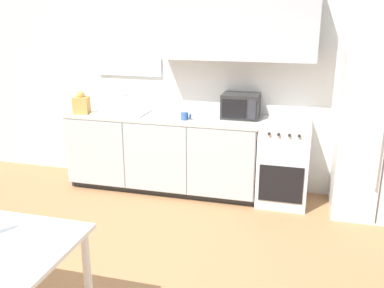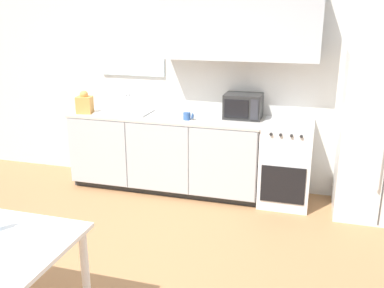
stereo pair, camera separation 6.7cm
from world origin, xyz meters
name	(u,v)px [view 1 (the left image)]	position (x,y,z in m)	size (l,w,h in m)	color
ground_plane	(118,282)	(0.00, 0.00, 0.00)	(12.00, 12.00, 0.00)	#9E7047
wall_back	(198,68)	(0.09, 2.27, 1.47)	(12.00, 0.38, 2.70)	silver
kitchen_counter	(164,152)	(-0.26, 1.96, 0.47)	(2.33, 0.65, 0.93)	#333333
oven_range	(283,163)	(1.18, 1.97, 0.47)	(0.55, 0.64, 0.94)	white
refrigerator	(381,136)	(2.15, 1.93, 0.87)	(0.88, 0.73, 1.74)	silver
kitchen_sink	(122,112)	(-0.80, 1.97, 0.95)	(0.64, 0.41, 0.21)	#B7BABC
microwave	(241,106)	(0.64, 2.09, 1.07)	(0.42, 0.33, 0.28)	#282828
coffee_mug	(185,116)	(0.05, 1.83, 0.98)	(0.12, 0.09, 0.09)	#335999
grocery_bag_0	(81,104)	(-1.24, 1.80, 1.05)	(0.21, 0.19, 0.28)	#DB994C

